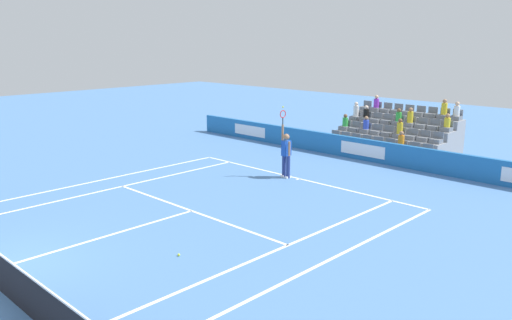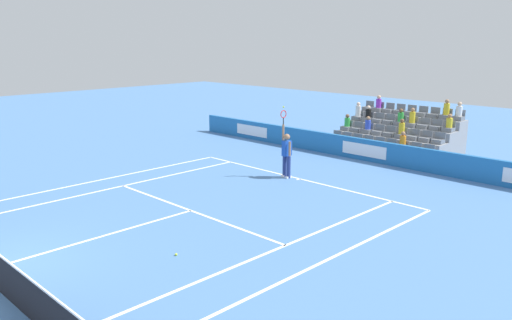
# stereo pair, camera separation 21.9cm
# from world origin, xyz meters

# --- Properties ---
(line_baseline) EXTENTS (10.97, 0.10, 0.01)m
(line_baseline) POSITION_xyz_m (0.00, -11.89, 0.00)
(line_baseline) COLOR white
(line_baseline) RESTS_ON ground
(line_service) EXTENTS (8.23, 0.10, 0.01)m
(line_service) POSITION_xyz_m (0.00, -6.40, 0.00)
(line_service) COLOR white
(line_service) RESTS_ON ground
(line_centre_service) EXTENTS (0.10, 6.40, 0.01)m
(line_centre_service) POSITION_xyz_m (0.00, -3.20, 0.00)
(line_centre_service) COLOR white
(line_centre_service) RESTS_ON ground
(line_singles_sideline_left) EXTENTS (0.10, 11.89, 0.01)m
(line_singles_sideline_left) POSITION_xyz_m (4.12, -5.95, 0.00)
(line_singles_sideline_left) COLOR white
(line_singles_sideline_left) RESTS_ON ground
(line_singles_sideline_right) EXTENTS (0.10, 11.89, 0.01)m
(line_singles_sideline_right) POSITION_xyz_m (-4.12, -5.95, 0.00)
(line_singles_sideline_right) COLOR white
(line_singles_sideline_right) RESTS_ON ground
(line_doubles_sideline_left) EXTENTS (0.10, 11.89, 0.01)m
(line_doubles_sideline_left) POSITION_xyz_m (5.49, -5.95, 0.00)
(line_doubles_sideline_left) COLOR white
(line_doubles_sideline_left) RESTS_ON ground
(line_doubles_sideline_right) EXTENTS (0.10, 11.89, 0.01)m
(line_doubles_sideline_right) POSITION_xyz_m (-5.49, -5.95, 0.00)
(line_doubles_sideline_right) COLOR white
(line_doubles_sideline_right) RESTS_ON ground
(line_centre_mark) EXTENTS (0.10, 0.20, 0.01)m
(line_centre_mark) POSITION_xyz_m (0.00, -11.79, 0.00)
(line_centre_mark) COLOR white
(line_centre_mark) RESTS_ON ground
(sponsor_barrier) EXTENTS (21.79, 0.22, 0.99)m
(sponsor_barrier) POSITION_xyz_m (0.00, -16.47, 0.49)
(sponsor_barrier) COLOR #1E66AD
(sponsor_barrier) RESTS_ON ground
(tennis_player) EXTENTS (0.52, 0.38, 2.85)m
(tennis_player) POSITION_xyz_m (0.54, -11.67, 0.99)
(tennis_player) COLOR navy
(tennis_player) RESTS_ON ground
(stadium_stand) EXTENTS (5.58, 3.80, 2.63)m
(stadium_stand) POSITION_xyz_m (0.00, -19.41, 0.69)
(stadium_stand) COLOR gray
(stadium_stand) RESTS_ON ground
(loose_tennis_ball) EXTENTS (0.07, 0.07, 0.07)m
(loose_tennis_ball) POSITION_xyz_m (-2.57, -3.91, 0.03)
(loose_tennis_ball) COLOR #D1E533
(loose_tennis_ball) RESTS_ON ground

